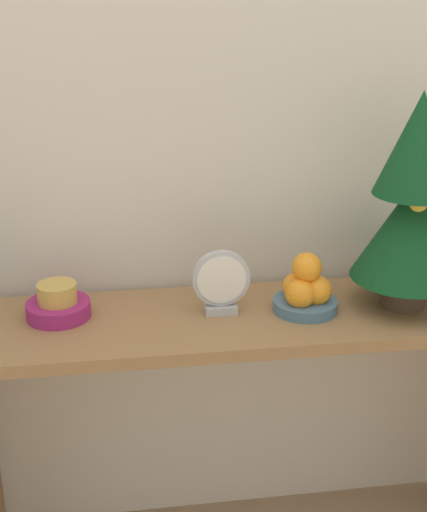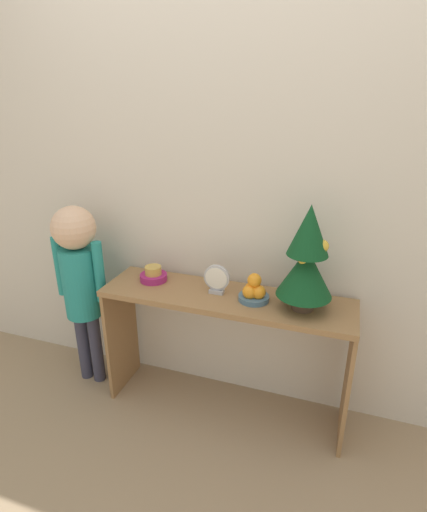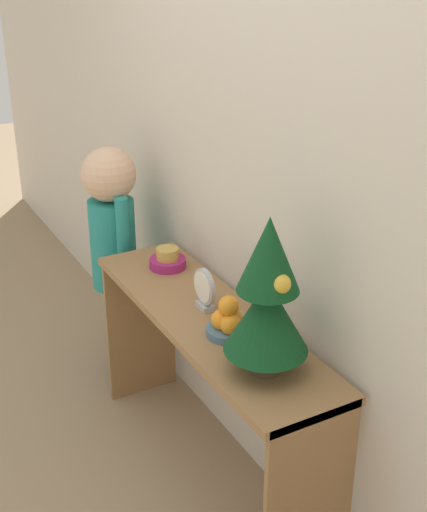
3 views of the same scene
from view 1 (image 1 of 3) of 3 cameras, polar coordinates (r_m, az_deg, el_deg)
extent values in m
cube|color=beige|center=(1.74, 1.33, 14.79)|extent=(7.00, 0.05, 2.50)
cube|color=olive|center=(1.69, 2.40, -5.06)|extent=(1.30, 0.35, 0.03)
cylinder|color=#4C3828|center=(1.77, 14.90, -3.07)|extent=(0.10, 0.10, 0.05)
cylinder|color=brown|center=(1.75, 15.04, -1.73)|extent=(0.02, 0.02, 0.04)
cone|color=#0F421E|center=(1.71, 15.42, 2.02)|extent=(0.26, 0.26, 0.23)
cone|color=#0F421E|center=(1.66, 16.11, 8.66)|extent=(0.19, 0.19, 0.23)
sphere|color=gold|center=(1.63, 16.08, 4.09)|extent=(0.04, 0.04, 0.04)
sphere|color=red|center=(1.74, 14.26, 4.80)|extent=(0.04, 0.04, 0.04)
cylinder|color=#476B84|center=(1.71, 7.33, -3.90)|extent=(0.15, 0.15, 0.03)
sphere|color=orange|center=(1.69, 8.22, -2.73)|extent=(0.07, 0.07, 0.07)
sphere|color=orange|center=(1.70, 6.74, -2.47)|extent=(0.07, 0.07, 0.07)
sphere|color=orange|center=(1.67, 6.95, -2.97)|extent=(0.07, 0.07, 0.07)
sphere|color=orange|center=(1.67, 7.48, -0.90)|extent=(0.07, 0.07, 0.07)
cylinder|color=#9E2366|center=(1.69, -12.29, -4.20)|extent=(0.15, 0.15, 0.04)
cylinder|color=gold|center=(1.68, -12.40, -2.92)|extent=(0.09, 0.09, 0.05)
cube|color=#B2B2B7|center=(1.68, 0.60, -4.23)|extent=(0.07, 0.04, 0.02)
cylinder|color=#B2B2B7|center=(1.65, 0.61, -1.79)|extent=(0.14, 0.02, 0.14)
cylinder|color=white|center=(1.64, 0.66, -1.92)|extent=(0.12, 0.00, 0.12)
camera|label=2|loc=(0.88, 103.20, 9.92)|focal=28.00mm
camera|label=3|loc=(2.33, 76.43, 18.77)|focal=50.00mm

